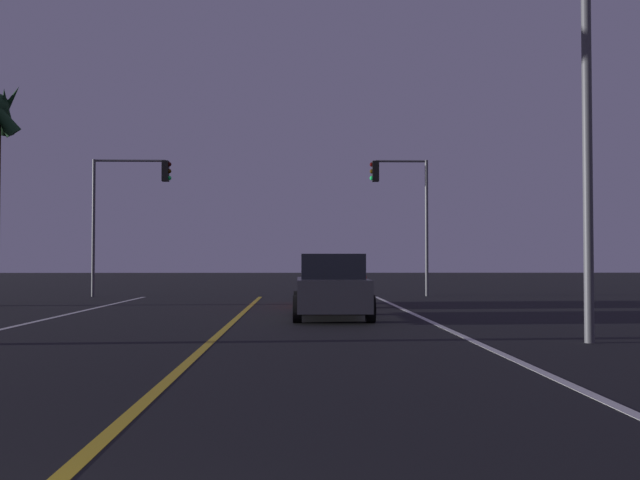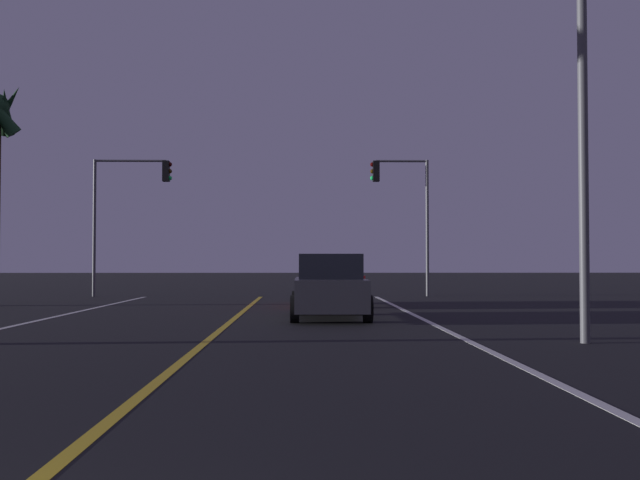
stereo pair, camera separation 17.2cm
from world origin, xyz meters
TOP-DOWN VIEW (x-y plane):
  - lane_edge_right at (4.95, 11.87)m, footprint 0.16×35.73m
  - lane_center_divider at (0.00, 11.87)m, footprint 0.16×35.73m
  - car_lead_same_lane at (2.51, 17.45)m, footprint 2.02×4.30m
  - car_ahead_far at (2.87, 23.26)m, footprint 2.02×4.30m
  - traffic_light_near_right at (6.13, 30.23)m, footprint 2.57×0.36m
  - traffic_light_near_left at (-5.71, 30.23)m, footprint 3.42×0.36m
  - street_lamp_right_near at (6.59, 11.54)m, footprint 1.99×0.44m

SIDE VIEW (x-z plane):
  - lane_edge_right at x=4.95m, z-range 0.00..0.01m
  - lane_center_divider at x=0.00m, z-range 0.00..0.01m
  - car_lead_same_lane at x=2.51m, z-range -0.03..1.67m
  - car_ahead_far at x=2.87m, z-range -0.03..1.67m
  - traffic_light_near_right at x=6.13m, z-range 1.38..7.35m
  - traffic_light_near_left at x=-5.71m, z-range 1.43..7.38m
  - street_lamp_right_near at x=6.59m, z-range 1.07..9.18m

